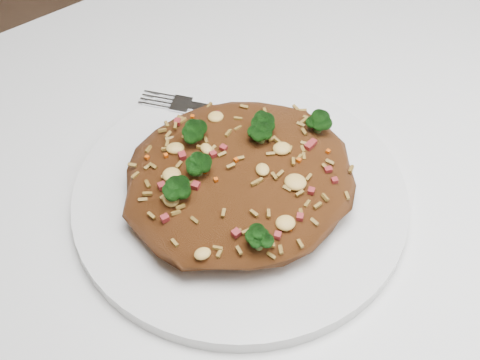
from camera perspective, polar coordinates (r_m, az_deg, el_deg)
name	(u,v)px	position (r m, az deg, el deg)	size (l,w,h in m)	color
dining_table	(282,279)	(0.65, 3.63, -8.42)	(1.20, 0.80, 0.75)	white
plate	(240,196)	(0.59, 0.00, -1.41)	(0.29, 0.29, 0.01)	white
fried_rice	(240,172)	(0.56, 0.00, 0.71)	(0.20, 0.18, 0.06)	brown
fork	(228,113)	(0.65, -1.01, 5.77)	(0.11, 0.14, 0.00)	silver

